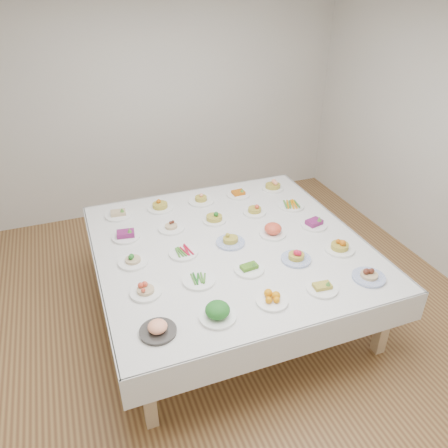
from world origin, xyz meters
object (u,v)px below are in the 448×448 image
object	(u,v)px
dish_0	(157,326)
display_table	(230,249)
dish_24	(273,183)
dish_12	(231,238)

from	to	relation	value
dish_0	display_table	bearing A→B (deg)	44.91
display_table	dish_24	bearing A→B (deg)	45.30
dish_0	dish_12	bearing A→B (deg)	44.68
display_table	dish_12	size ratio (longest dim) A/B	9.23
dish_12	dish_24	size ratio (longest dim) A/B	1.03
dish_0	dish_12	xyz separation A→B (m)	(0.89, 0.88, 0.00)
dish_12	dish_0	bearing A→B (deg)	-135.32
dish_24	display_table	bearing A→B (deg)	-134.70
display_table	dish_0	xyz separation A→B (m)	(-0.89, -0.88, 0.12)
dish_12	dish_24	xyz separation A→B (m)	(0.87, 0.89, 0.01)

